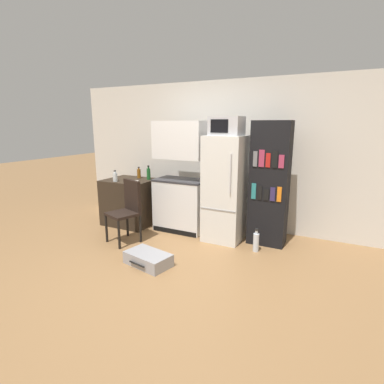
% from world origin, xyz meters
% --- Properties ---
extents(ground_plane, '(24.00, 24.00, 0.00)m').
position_xyz_m(ground_plane, '(0.00, 0.00, 0.00)').
color(ground_plane, olive).
extents(wall_back, '(6.40, 0.10, 2.46)m').
position_xyz_m(wall_back, '(0.20, 2.00, 1.23)').
color(wall_back, silver).
rests_on(wall_back, ground_plane).
extents(side_table, '(0.83, 0.71, 0.80)m').
position_xyz_m(side_table, '(-1.54, 1.25, 0.40)').
color(side_table, '#2D2319').
rests_on(side_table, ground_plane).
extents(kitchen_hutch, '(0.85, 0.49, 1.80)m').
position_xyz_m(kitchen_hutch, '(-0.57, 1.36, 0.83)').
color(kitchen_hutch, white).
rests_on(kitchen_hutch, ground_plane).
extents(refrigerator, '(0.56, 0.61, 1.59)m').
position_xyz_m(refrigerator, '(0.22, 1.31, 0.79)').
color(refrigerator, silver).
rests_on(refrigerator, ground_plane).
extents(microwave, '(0.45, 0.39, 0.27)m').
position_xyz_m(microwave, '(0.22, 1.31, 1.72)').
color(microwave, '#B7B7BC').
rests_on(microwave, refrigerator).
extents(bookshelf, '(0.53, 0.35, 1.80)m').
position_xyz_m(bookshelf, '(0.85, 1.43, 0.90)').
color(bookshelf, black).
rests_on(bookshelf, ground_plane).
extents(bottle_clear_short, '(0.08, 0.08, 0.19)m').
position_xyz_m(bottle_clear_short, '(-1.64, 1.01, 0.88)').
color(bottle_clear_short, silver).
rests_on(bottle_clear_short, side_table).
extents(bottle_amber_beer, '(0.06, 0.06, 0.20)m').
position_xyz_m(bottle_amber_beer, '(-1.48, 1.45, 0.88)').
color(bottle_amber_beer, brown).
rests_on(bottle_amber_beer, side_table).
extents(bottle_green_tall, '(0.07, 0.07, 0.25)m').
position_xyz_m(bottle_green_tall, '(-1.24, 1.40, 0.90)').
color(bottle_green_tall, '#1E6028').
rests_on(bottle_green_tall, side_table).
extents(bowl, '(0.16, 0.16, 0.04)m').
position_xyz_m(bowl, '(-1.24, 0.98, 0.82)').
color(bowl, silver).
rests_on(bowl, side_table).
extents(chair, '(0.51, 0.51, 0.93)m').
position_xyz_m(chair, '(-1.05, 0.57, 0.54)').
color(chair, black).
rests_on(chair, ground_plane).
extents(suitcase_large_flat, '(0.64, 0.45, 0.16)m').
position_xyz_m(suitcase_large_flat, '(-0.32, 0.02, 0.08)').
color(suitcase_large_flat, '#99999E').
rests_on(suitcase_large_flat, ground_plane).
extents(water_bottle_front, '(0.08, 0.08, 0.33)m').
position_xyz_m(water_bottle_front, '(0.80, 1.05, 0.14)').
color(water_bottle_front, silver).
rests_on(water_bottle_front, ground_plane).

